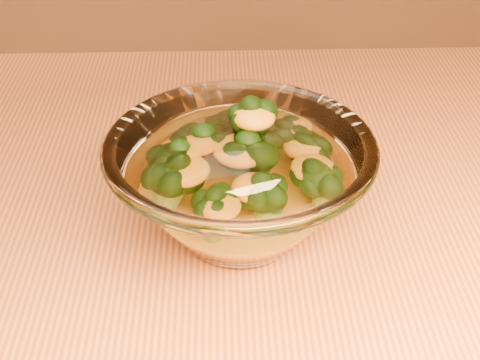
% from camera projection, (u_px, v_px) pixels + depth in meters
% --- Properties ---
extents(glass_bowl, '(0.20, 0.20, 0.09)m').
position_uv_depth(glass_bowl, '(240.00, 185.00, 0.49)').
color(glass_bowl, white).
rests_on(glass_bowl, table).
extents(cheese_sauce, '(0.10, 0.10, 0.03)m').
position_uv_depth(cheese_sauce, '(240.00, 205.00, 0.50)').
color(cheese_sauce, '#ECA813').
rests_on(cheese_sauce, glass_bowl).
extents(broccoli_heap, '(0.13, 0.12, 0.07)m').
position_uv_depth(broccoli_heap, '(236.00, 165.00, 0.49)').
color(broccoli_heap, black).
rests_on(broccoli_heap, cheese_sauce).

